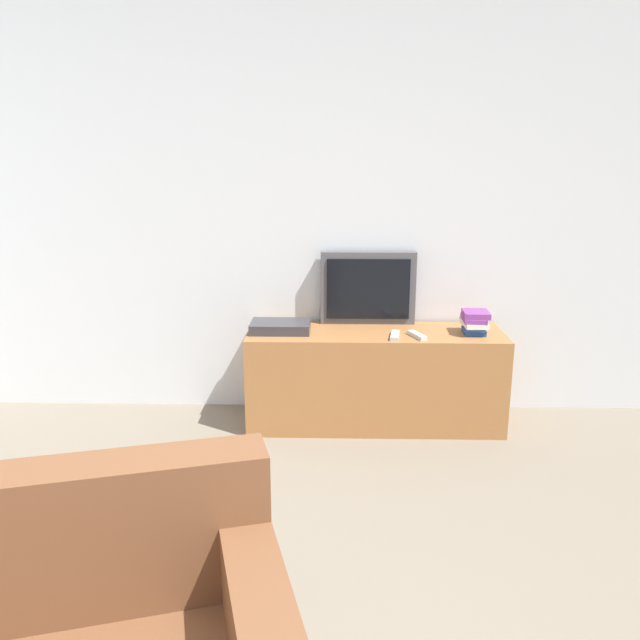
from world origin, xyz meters
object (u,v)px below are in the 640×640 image
object	(u,v)px
television	(368,288)
set_top_box	(280,327)
remote_on_stand	(395,335)
tv_stand	(374,378)
remote_secondary	(417,335)
book_stack	(474,322)

from	to	relation	value
television	set_top_box	size ratio (longest dim) A/B	1.66
remote_on_stand	set_top_box	size ratio (longest dim) A/B	0.50
remote_on_stand	set_top_box	xyz separation A→B (m)	(-0.69, 0.11, 0.02)
television	tv_stand	bearing A→B (deg)	-78.56
tv_stand	remote_secondary	xyz separation A→B (m)	(0.24, -0.12, 0.31)
book_stack	set_top_box	world-z (taller)	book_stack
remote_secondary	remote_on_stand	bearing A→B (deg)	-177.41
remote_on_stand	remote_secondary	bearing A→B (deg)	2.59
tv_stand	set_top_box	size ratio (longest dim) A/B	4.32
remote_on_stand	remote_secondary	distance (m)	0.13
book_stack	remote_secondary	xyz separation A→B (m)	(-0.35, -0.09, -0.06)
tv_stand	television	distance (m)	0.57
tv_stand	book_stack	world-z (taller)	book_stack
tv_stand	remote_secondary	size ratio (longest dim) A/B	9.11
set_top_box	tv_stand	bearing A→B (deg)	1.38
tv_stand	set_top_box	xyz separation A→B (m)	(-0.58, -0.01, 0.33)
tv_stand	book_stack	size ratio (longest dim) A/B	7.26
book_stack	remote_on_stand	size ratio (longest dim) A/B	1.19
television	set_top_box	world-z (taller)	television
book_stack	remote_on_stand	bearing A→B (deg)	-169.10
tv_stand	television	size ratio (longest dim) A/B	2.60
remote_secondary	set_top_box	xyz separation A→B (m)	(-0.82, 0.11, 0.02)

